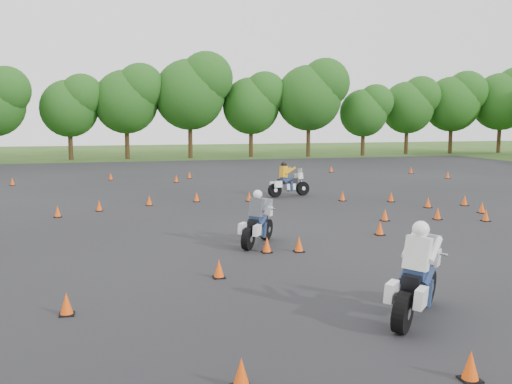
# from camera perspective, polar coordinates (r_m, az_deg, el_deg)

# --- Properties ---
(ground) EXTENTS (140.00, 140.00, 0.00)m
(ground) POSITION_cam_1_polar(r_m,az_deg,el_deg) (18.08, 3.23, -5.36)
(ground) COLOR #2D5119
(ground) RESTS_ON ground
(asphalt_pad) EXTENTS (62.00, 62.00, 0.00)m
(asphalt_pad) POSITION_cam_1_polar(r_m,az_deg,el_deg) (23.75, -1.23, -2.26)
(asphalt_pad) COLOR black
(asphalt_pad) RESTS_ON ground
(treeline) EXTENTS (87.36, 32.31, 11.00)m
(treeline) POSITION_cam_1_polar(r_m,az_deg,el_deg) (52.42, -6.43, 8.08)
(treeline) COLOR #1E4C15
(treeline) RESTS_ON ground
(traffic_cones) EXTENTS (36.32, 33.26, 0.45)m
(traffic_cones) POSITION_cam_1_polar(r_m,az_deg,el_deg) (23.24, -2.93, -1.91)
(traffic_cones) COLOR #F04B0A
(traffic_cones) RESTS_ON asphalt_pad
(rider_grey) EXTENTS (1.92, 2.27, 1.77)m
(rider_grey) POSITION_cam_1_polar(r_m,az_deg,el_deg) (17.98, 0.11, -2.52)
(rider_grey) COLOR #45474D
(rider_grey) RESTS_ON ground
(rider_yellow) EXTENTS (2.44, 1.19, 1.81)m
(rider_yellow) POSITION_cam_1_polar(r_m,az_deg,el_deg) (29.13, 3.37, 1.32)
(rider_yellow) COLOR orange
(rider_yellow) RESTS_ON ground
(rider_white) EXTENTS (2.41, 2.43, 2.02)m
(rider_white) POSITION_cam_1_polar(r_m,az_deg,el_deg) (11.84, 15.63, -7.43)
(rider_white) COLOR silver
(rider_white) RESTS_ON ground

